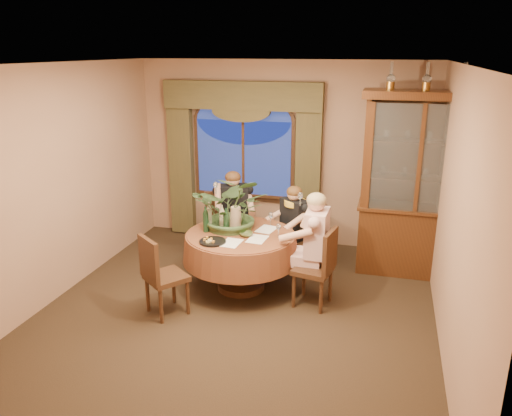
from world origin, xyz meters
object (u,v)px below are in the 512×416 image
(chair_front_left, at_px, (166,275))
(stoneware_vase, at_px, (236,219))
(oil_lamp_left, at_px, (391,76))
(centerpiece_plant, at_px, (233,181))
(person_back, at_px, (233,215))
(wine_bottle_3, at_px, (226,221))
(person_pink, at_px, (316,247))
(wine_bottle_0, at_px, (209,215))
(oil_lamp_center, at_px, (427,76))
(chair_right, at_px, (313,267))
(wine_bottle_2, at_px, (222,217))
(oil_lamp_right, at_px, (464,77))
(dining_table, at_px, (241,261))
(olive_bowl, at_px, (246,234))
(wine_bottle_1, at_px, (206,219))
(person_scarf, at_px, (294,229))
(chair_back, at_px, (222,227))
(china_cabinet, at_px, (416,186))
(chair_back_right, at_px, (303,238))

(chair_front_left, height_order, stoneware_vase, stoneware_vase)
(oil_lamp_left, height_order, centerpiece_plant, oil_lamp_left)
(person_back, xyz_separation_m, wine_bottle_3, (0.22, -0.98, 0.26))
(person_pink, height_order, wine_bottle_0, person_pink)
(person_pink, distance_m, stoneware_vase, 1.08)
(oil_lamp_center, distance_m, chair_right, 2.74)
(oil_lamp_left, height_order, person_back, oil_lamp_left)
(wine_bottle_2, bearing_deg, oil_lamp_right, 19.97)
(dining_table, height_order, stoneware_vase, stoneware_vase)
(person_pink, relative_size, centerpiece_plant, 1.27)
(oil_lamp_left, height_order, olive_bowl, oil_lamp_left)
(oil_lamp_right, distance_m, wine_bottle_0, 3.56)
(chair_right, height_order, wine_bottle_2, wine_bottle_2)
(olive_bowl, relative_size, wine_bottle_0, 0.49)
(dining_table, distance_m, wine_bottle_1, 0.70)
(person_scarf, height_order, wine_bottle_0, person_scarf)
(stoneware_vase, relative_size, olive_bowl, 1.89)
(oil_lamp_right, bearing_deg, stoneware_vase, -159.34)
(chair_back, height_order, wine_bottle_1, wine_bottle_1)
(china_cabinet, height_order, chair_back_right, china_cabinet)
(person_pink, relative_size, wine_bottle_1, 4.11)
(oil_lamp_left, bearing_deg, chair_right, -119.38)
(dining_table, distance_m, chair_back, 1.04)
(chair_front_left, bearing_deg, wine_bottle_3, 96.31)
(chair_back_right, bearing_deg, wine_bottle_0, 70.40)
(wine_bottle_3, bearing_deg, person_back, 102.61)
(dining_table, height_order, oil_lamp_left, oil_lamp_left)
(chair_front_left, relative_size, wine_bottle_1, 2.91)
(dining_table, relative_size, wine_bottle_2, 4.42)
(oil_lamp_left, xyz_separation_m, chair_back_right, (-0.99, -0.33, -2.14))
(dining_table, xyz_separation_m, olive_bowl, (0.09, -0.07, 0.40))
(oil_lamp_left, relative_size, chair_back, 0.35)
(oil_lamp_right, height_order, chair_front_left, oil_lamp_right)
(centerpiece_plant, height_order, wine_bottle_2, centerpiece_plant)
(chair_front_left, relative_size, centerpiece_plant, 0.90)
(person_back, distance_m, person_scarf, 0.96)
(stoneware_vase, relative_size, wine_bottle_3, 0.94)
(dining_table, xyz_separation_m, china_cabinet, (2.09, 1.08, 0.85))
(person_pink, height_order, wine_bottle_3, person_pink)
(chair_front_left, bearing_deg, china_cabinet, 72.85)
(oil_lamp_left, bearing_deg, wine_bottle_2, -152.30)
(chair_right, relative_size, person_scarf, 0.79)
(wine_bottle_0, bearing_deg, dining_table, -16.07)
(chair_right, bearing_deg, person_scarf, 34.83)
(person_pink, bearing_deg, person_back, 56.13)
(chair_back_right, relative_size, wine_bottle_3, 2.91)
(oil_lamp_center, relative_size, centerpiece_plant, 0.32)
(stoneware_vase, bearing_deg, person_pink, -6.45)
(chair_front_left, relative_size, person_back, 0.73)
(chair_front_left, height_order, wine_bottle_3, wine_bottle_3)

